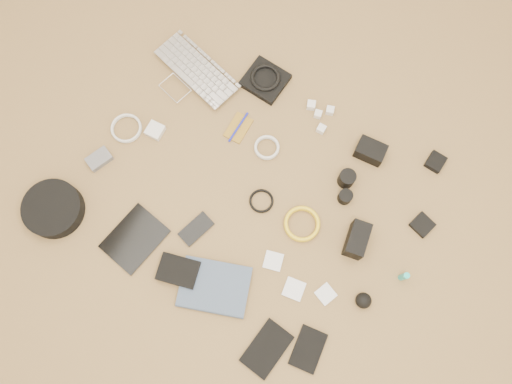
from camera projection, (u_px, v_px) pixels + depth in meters
The scene contains 33 objects.
laptop at pixel (188, 79), 2.07m from camera, with size 0.38×0.26×0.03m, color #BCBCC1.
headphone_pouch at pixel (265, 80), 2.07m from camera, with size 0.16×0.16×0.03m, color black.
headphones at pixel (265, 78), 2.05m from camera, with size 0.12×0.12×0.02m, color black.
charger_a at pixel (311, 105), 2.04m from camera, with size 0.03×0.03×0.03m, color silver.
charger_b at pixel (318, 114), 2.03m from camera, with size 0.03×0.03×0.03m, color silver.
charger_c at pixel (330, 111), 2.03m from camera, with size 0.03×0.03×0.03m, color silver.
charger_d at pixel (321, 129), 2.01m from camera, with size 0.03×0.03×0.03m, color silver.
dslr_camera at pixel (370, 151), 1.97m from camera, with size 0.11×0.08×0.06m, color black.
lens_pouch at pixel (436, 162), 1.98m from camera, with size 0.06×0.07×0.03m, color black.
notebook_olive at pixel (238, 128), 2.03m from camera, with size 0.08×0.12×0.01m, color olive.
pen_blue at pixel (238, 127), 2.02m from camera, with size 0.01×0.01×0.15m, color #151BB0.
cable_white_a at pixel (267, 148), 2.00m from camera, with size 0.10×0.10×0.01m, color silver.
lens_a at pixel (347, 179), 1.94m from camera, with size 0.06×0.06×0.07m, color black.
lens_b at pixel (345, 197), 1.93m from camera, with size 0.05×0.05×0.05m, color black.
card_reader at pixel (422, 225), 1.91m from camera, with size 0.07×0.07×0.02m, color black.
power_brick at pixel (155, 130), 2.01m from camera, with size 0.06×0.06×0.03m, color silver.
cable_white_b at pixel (127, 129), 2.02m from camera, with size 0.13×0.13×0.01m, color silver.
cable_black at pixel (261, 201), 1.94m from camera, with size 0.09×0.09×0.01m, color black.
cable_yellow at pixel (302, 224), 1.92m from camera, with size 0.14×0.14×0.02m, color yellow.
flash at pixel (357, 240), 1.86m from camera, with size 0.07×0.13×0.10m, color black.
lens_cleaner at pixel (404, 277), 1.83m from camera, with size 0.02×0.02×0.08m, color #1BB5B0.
battery_charger at pixel (99, 159), 1.98m from camera, with size 0.06×0.10×0.03m, color #5C5C61.
tablet at pixel (135, 239), 1.90m from camera, with size 0.17×0.22×0.01m, color black.
phone at pixel (196, 229), 1.91m from camera, with size 0.07×0.13×0.01m, color black.
filter_case_left at pixel (273, 261), 1.88m from camera, with size 0.07×0.07×0.01m, color silver.
filter_case_mid at pixel (294, 289), 1.85m from camera, with size 0.07×0.07×0.01m, color silver.
filter_case_right at pixel (326, 294), 1.85m from camera, with size 0.06×0.06×0.01m, color silver.
air_blower at pixel (363, 301), 1.82m from camera, with size 0.06×0.06×0.06m, color black.
headphone_case at pixel (53, 209), 1.91m from camera, with size 0.23×0.23×0.06m, color black.
drive_case at pixel (178, 271), 1.86m from camera, with size 0.15×0.11×0.04m, color black.
paperback at pixel (209, 313), 1.82m from camera, with size 0.19×0.25×0.03m, color #3C4C65.
notebook_black_a at pixel (267, 349), 1.80m from camera, with size 0.11×0.19×0.01m, color black.
notebook_black_b at pixel (308, 349), 1.80m from camera, with size 0.10×0.15×0.01m, color black.
Camera 1 is at (0.28, -0.42, 1.89)m, focal length 35.00 mm.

